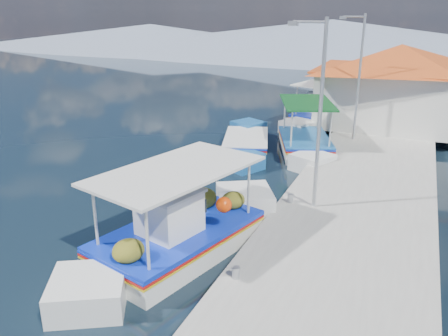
% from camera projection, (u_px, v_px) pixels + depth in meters
% --- Properties ---
extents(ground, '(160.00, 160.00, 0.00)m').
position_uv_depth(ground, '(164.00, 220.00, 15.35)').
color(ground, black).
rests_on(ground, ground).
extents(quay, '(5.00, 44.00, 0.50)m').
position_uv_depth(quay, '(368.00, 179.00, 18.29)').
color(quay, '#A7A49C').
rests_on(quay, ground).
extents(bollards, '(0.20, 17.20, 0.30)m').
position_uv_depth(bollards, '(312.00, 169.00, 18.28)').
color(bollards, '#A5A8AD').
rests_on(bollards, quay).
extents(main_caique, '(4.04, 8.48, 2.89)m').
position_uv_depth(main_caique, '(180.00, 235.00, 13.15)').
color(main_caique, white).
rests_on(main_caique, ground).
extents(caique_green_canopy, '(3.94, 7.00, 2.80)m').
position_uv_depth(caique_green_canopy, '(306.00, 144.00, 22.45)').
color(caique_green_canopy, white).
rests_on(caique_green_canopy, ground).
extents(caique_blue_hull, '(3.42, 6.62, 1.24)m').
position_uv_depth(caique_blue_hull, '(247.00, 145.00, 22.48)').
color(caique_blue_hull, '#185291').
rests_on(caique_blue_hull, ground).
extents(caique_far, '(3.78, 7.81, 2.84)m').
position_uv_depth(caique_far, '(324.00, 115.00, 27.93)').
color(caique_far, white).
rests_on(caique_far, ground).
extents(harbor_building, '(10.49, 10.49, 4.40)m').
position_uv_depth(harbor_building, '(397.00, 84.00, 25.15)').
color(harbor_building, silver).
rests_on(harbor_building, quay).
extents(lamp_post_near, '(1.21, 0.14, 6.00)m').
position_uv_depth(lamp_post_near, '(318.00, 107.00, 14.14)').
color(lamp_post_near, '#A5A8AD').
rests_on(lamp_post_near, quay).
extents(lamp_post_far, '(1.21, 0.14, 6.00)m').
position_uv_depth(lamp_post_far, '(358.00, 71.00, 21.94)').
color(lamp_post_far, '#A5A8AD').
rests_on(lamp_post_far, quay).
extents(mountain_ridge, '(171.40, 96.00, 5.50)m').
position_uv_depth(mountain_ridge, '(419.00, 45.00, 60.83)').
color(mountain_ridge, slate).
rests_on(mountain_ridge, ground).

